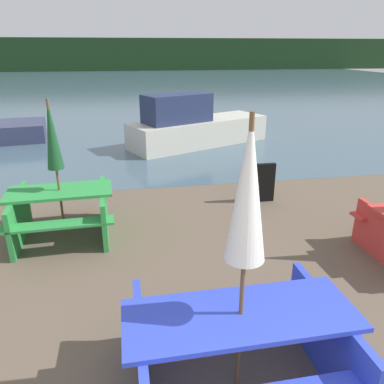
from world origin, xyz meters
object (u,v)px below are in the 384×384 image
Objects in this scene: picnic_table_green at (62,209)px; umbrella_white at (248,193)px; umbrella_darkgreen at (52,136)px; boat at (194,126)px; signboard at (260,183)px; picnic_table_blue at (239,343)px.

umbrella_white is at bearing -59.38° from picnic_table_green.
umbrella_darkgreen is 0.47× the size of boat.
signboard is (0.46, -4.63, -0.19)m from boat.
boat is (1.15, 8.64, 0.10)m from picnic_table_blue.
picnic_table_blue is at bearing -111.83° from signboard.
picnic_table_green is at bearing 120.62° from picnic_table_blue.
umbrella_white reaches higher than umbrella_darkgreen.
umbrella_white is (1.88, -3.17, 0.22)m from umbrella_darkgreen.
umbrella_darkgreen is 2.82× the size of signboard.
picnic_table_green is at bearing 0.00° from umbrella_darkgreen.
picnic_table_green is at bearing -143.73° from boat.
umbrella_white is 4.55m from signboard.
picnic_table_blue is at bearing 180.00° from umbrella_white.
picnic_table_blue is 0.80× the size of umbrella_white.
umbrella_white reaches higher than boat.
umbrella_darkgreen is 3.78m from signboard.
picnic_table_green is (-1.88, 3.17, -0.02)m from picnic_table_blue.
picnic_table_blue is at bearing -59.38° from umbrella_darkgreen.
boat reaches higher than signboard.
umbrella_white is 0.53× the size of boat.
umbrella_white reaches higher than signboard.
picnic_table_green is 3.93m from umbrella_white.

